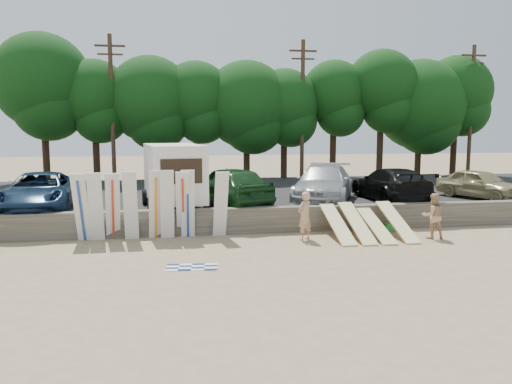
# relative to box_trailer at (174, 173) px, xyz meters

# --- Properties ---
(ground) EXTENTS (120.00, 120.00, 0.00)m
(ground) POSITION_rel_box_trailer_xyz_m (6.37, -5.21, -2.21)
(ground) COLOR tan
(ground) RESTS_ON ground
(seawall) EXTENTS (44.00, 0.50, 1.00)m
(seawall) POSITION_rel_box_trailer_xyz_m (6.37, -2.21, -1.71)
(seawall) COLOR #6B6356
(seawall) RESTS_ON ground
(parking_lot) EXTENTS (44.00, 14.50, 0.70)m
(parking_lot) POSITION_rel_box_trailer_xyz_m (6.37, 5.29, -1.86)
(parking_lot) COLOR #282828
(parking_lot) RESTS_ON ground
(treeline) EXTENTS (33.65, 6.36, 9.30)m
(treeline) POSITION_rel_box_trailer_xyz_m (6.05, 12.35, 3.97)
(treeline) COLOR #382616
(treeline) RESTS_ON parking_lot
(utility_poles) EXTENTS (25.80, 0.26, 9.00)m
(utility_poles) POSITION_rel_box_trailer_xyz_m (8.37, 10.79, 3.22)
(utility_poles) COLOR #473321
(utility_poles) RESTS_ON parking_lot
(box_trailer) EXTENTS (2.86, 4.47, 2.69)m
(box_trailer) POSITION_rel_box_trailer_xyz_m (0.00, 0.00, 0.00)
(box_trailer) COLOR white
(box_trailer) RESTS_ON parking_lot
(car_0) EXTENTS (2.93, 5.78, 1.57)m
(car_0) POSITION_rel_box_trailer_xyz_m (-5.43, 0.29, -0.72)
(car_0) COLOR #132844
(car_0) RESTS_ON parking_lot
(car_1) EXTENTS (3.70, 5.51, 1.74)m
(car_1) POSITION_rel_box_trailer_xyz_m (2.38, 0.36, -0.64)
(car_1) COLOR #163D1A
(car_1) RESTS_ON parking_lot
(car_2) EXTENTS (4.53, 6.27, 1.69)m
(car_2) POSITION_rel_box_trailer_xyz_m (6.76, 0.72, -0.66)
(car_2) COLOR #A2A3A8
(car_2) RESTS_ON parking_lot
(car_3) EXTENTS (2.27, 5.34, 1.53)m
(car_3) POSITION_rel_box_trailer_xyz_m (9.99, 0.69, -0.74)
(car_3) COLOR black
(car_3) RESTS_ON parking_lot
(car_4) EXTENTS (3.11, 4.52, 1.43)m
(car_4) POSITION_rel_box_trailer_xyz_m (14.50, 0.55, -0.79)
(car_4) COLOR tan
(car_4) RESTS_ON parking_lot
(surfboard_upright_0) EXTENTS (0.58, 0.84, 2.51)m
(surfboard_upright_0) POSITION_rel_box_trailer_xyz_m (-3.28, -2.83, -0.95)
(surfboard_upright_0) COLOR white
(surfboard_upright_0) RESTS_ON ground
(surfboard_upright_1) EXTENTS (0.53, 0.75, 2.53)m
(surfboard_upright_1) POSITION_rel_box_trailer_xyz_m (-2.78, -2.84, -0.94)
(surfboard_upright_1) COLOR white
(surfboard_upright_1) RESTS_ON ground
(surfboard_upright_2) EXTENTS (0.62, 0.90, 2.50)m
(surfboard_upright_2) POSITION_rel_box_trailer_xyz_m (-2.21, -2.74, -0.96)
(surfboard_upright_2) COLOR white
(surfboard_upright_2) RESTS_ON ground
(surfboard_upright_3) EXTENTS (0.51, 0.65, 2.55)m
(surfboard_upright_3) POSITION_rel_box_trailer_xyz_m (-1.57, -2.85, -0.93)
(surfboard_upright_3) COLOR white
(surfboard_upright_3) RESTS_ON ground
(surfboard_upright_4) EXTENTS (0.58, 0.64, 2.56)m
(surfboard_upright_4) POSITION_rel_box_trailer_xyz_m (-0.68, -2.69, -0.93)
(surfboard_upright_4) COLOR white
(surfboard_upright_4) RESTS_ON ground
(surfboard_upright_5) EXTENTS (0.52, 0.54, 2.57)m
(surfboard_upright_5) POSITION_rel_box_trailer_xyz_m (-0.27, -2.80, -0.92)
(surfboard_upright_5) COLOR white
(surfboard_upright_5) RESTS_ON ground
(surfboard_upright_6) EXTENTS (0.51, 0.57, 2.56)m
(surfboard_upright_6) POSITION_rel_box_trailer_xyz_m (0.48, -2.72, -0.93)
(surfboard_upright_6) COLOR white
(surfboard_upright_6) RESTS_ON ground
(surfboard_upright_7) EXTENTS (0.53, 0.82, 2.51)m
(surfboard_upright_7) POSITION_rel_box_trailer_xyz_m (0.31, -2.70, -0.95)
(surfboard_upright_7) COLOR white
(surfboard_upright_7) RESTS_ON ground
(surfboard_upright_8) EXTENTS (0.58, 0.86, 2.51)m
(surfboard_upright_8) POSITION_rel_box_trailer_xyz_m (1.69, -2.86, -0.96)
(surfboard_upright_8) COLOR white
(surfboard_upright_8) RESTS_ON ground
(surfboard_low_0) EXTENTS (0.56, 2.85, 1.08)m
(surfboard_low_0) POSITION_rel_box_trailer_xyz_m (5.95, -3.68, -1.67)
(surfboard_low_0) COLOR #F1E398
(surfboard_low_0) RESTS_ON ground
(surfboard_low_1) EXTENTS (0.56, 2.83, 1.14)m
(surfboard_low_1) POSITION_rel_box_trailer_xyz_m (6.68, -3.73, -1.64)
(surfboard_low_1) COLOR #F1E398
(surfboard_low_1) RESTS_ON ground
(surfboard_low_2) EXTENTS (0.56, 2.88, 0.97)m
(surfboard_low_2) POSITION_rel_box_trailer_xyz_m (7.39, -3.73, -1.72)
(surfboard_low_2) COLOR #F1E398
(surfboard_low_2) RESTS_ON ground
(surfboard_low_3) EXTENTS (0.56, 2.82, 1.14)m
(surfboard_low_3) POSITION_rel_box_trailer_xyz_m (8.27, -3.74, -1.64)
(surfboard_low_3) COLOR #F1E398
(surfboard_low_3) RESTS_ON ground
(beachgoer_a) EXTENTS (0.78, 0.73, 1.78)m
(beachgoer_a) POSITION_rel_box_trailer_xyz_m (4.66, -3.78, -1.32)
(beachgoer_a) COLOR tan
(beachgoer_a) RESTS_ON ground
(beachgoer_b) EXTENTS (0.84, 0.67, 1.69)m
(beachgoer_b) POSITION_rel_box_trailer_xyz_m (9.41, -4.29, -1.36)
(beachgoer_b) COLOR tan
(beachgoer_b) RESTS_ON ground
(cooler) EXTENTS (0.40, 0.33, 0.32)m
(cooler) POSITION_rel_box_trailer_xyz_m (8.43, -2.81, -2.05)
(cooler) COLOR green
(cooler) RESTS_ON ground
(gear_bag) EXTENTS (0.31, 0.27, 0.22)m
(gear_bag) POSITION_rel_box_trailer_xyz_m (7.07, -2.81, -2.10)
(gear_bag) COLOR orange
(gear_bag) RESTS_ON ground
(beach_towel) EXTENTS (1.65, 1.65, 0.00)m
(beach_towel) POSITION_rel_box_trailer_xyz_m (0.45, -6.75, -2.20)
(beach_towel) COLOR white
(beach_towel) RESTS_ON ground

